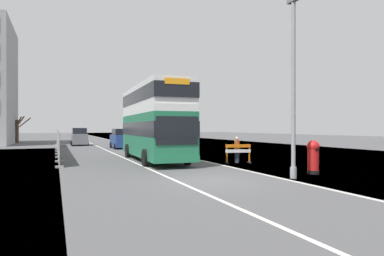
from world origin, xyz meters
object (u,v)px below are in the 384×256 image
roadworks_barrier (238,151)px  car_oncoming_near (122,139)px  red_pillar_postbox (313,155)px  car_receding_mid (79,137)px  double_decker_bus (154,121)px  lamppost_foreground (293,93)px  pedestrian_at_kerb (237,150)px

roadworks_barrier → car_oncoming_near: 18.61m
red_pillar_postbox → car_receding_mid: (-8.68, 31.93, 0.13)m
roadworks_barrier → double_decker_bus: bearing=140.2°
red_pillar_postbox → car_receding_mid: car_receding_mid is taller
car_receding_mid → red_pillar_postbox: bearing=-74.8°
roadworks_barrier → car_receding_mid: 27.34m
lamppost_foreground → car_oncoming_near: lamppost_foreground is taller
lamppost_foreground → car_oncoming_near: size_ratio=1.77×
double_decker_bus → pedestrian_at_kerb: double_decker_bus is taller
roadworks_barrier → car_receding_mid: car_receding_mid is taller
double_decker_bus → pedestrian_at_kerb: bearing=-37.5°
red_pillar_postbox → car_receding_mid: 33.09m
double_decker_bus → car_receding_mid: 22.82m
car_oncoming_near → lamppost_foreground: bearing=-83.0°
roadworks_barrier → car_oncoming_near: car_oncoming_near is taller
lamppost_foreground → car_oncoming_near: 25.09m
car_receding_mid → pedestrian_at_kerb: car_receding_mid is taller
red_pillar_postbox → roadworks_barrier: 5.80m
pedestrian_at_kerb → double_decker_bus: bearing=142.5°
car_oncoming_near → pedestrian_at_kerb: (4.04, -17.93, -0.17)m
lamppost_foreground → red_pillar_postbox: bearing=25.1°
car_receding_mid → car_oncoming_near: bearing=-64.5°
red_pillar_postbox → roadworks_barrier: bearing=98.7°
double_decker_bus → car_receding_mid: size_ratio=2.76×
double_decker_bus → pedestrian_at_kerb: 5.95m
lamppost_foreground → red_pillar_postbox: size_ratio=4.89×
lamppost_foreground → car_receding_mid: 33.60m
car_receding_mid → lamppost_foreground: bearing=-78.2°
car_oncoming_near → roadworks_barrier: bearing=-77.6°
lamppost_foreground → pedestrian_at_kerb: 7.50m
double_decker_bus → car_oncoming_near: bearing=88.2°
red_pillar_postbox → car_oncoming_near: size_ratio=0.36×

